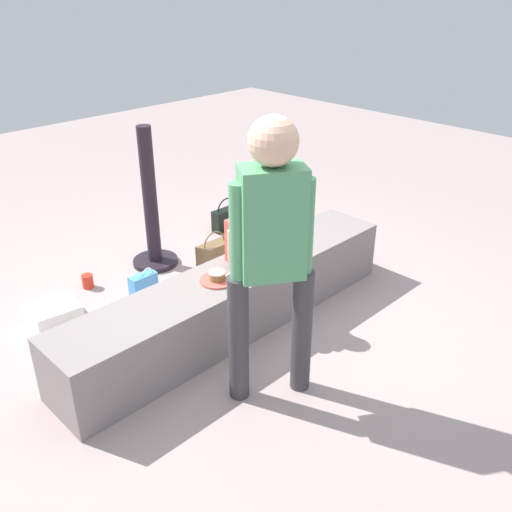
{
  "coord_description": "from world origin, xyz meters",
  "views": [
    {
      "loc": [
        -2.11,
        -2.34,
        2.14
      ],
      "look_at": [
        -0.09,
        -0.29,
        0.67
      ],
      "focal_mm": 39.49,
      "sensor_mm": 36.0,
      "label": 1
    }
  ],
  "objects_px": {
    "gift_bag": "(144,290)",
    "cake_box_white": "(55,313)",
    "cake_plate": "(217,278)",
    "handbag_brown_canvas": "(215,254)",
    "water_bottle_near_gift": "(74,335)",
    "child_seated": "(246,236)",
    "adult_standing": "(272,241)",
    "party_cup_red": "(88,281)",
    "handbag_black_leather": "(227,218)"
  },
  "relations": [
    {
      "from": "cake_plate",
      "to": "water_bottle_near_gift",
      "type": "height_order",
      "value": "cake_plate"
    },
    {
      "from": "cake_plate",
      "to": "handbag_black_leather",
      "type": "xyz_separation_m",
      "value": [
        1.18,
        1.23,
        -0.33
      ]
    },
    {
      "from": "child_seated",
      "to": "adult_standing",
      "type": "xyz_separation_m",
      "value": [
        -0.41,
        -0.62,
        0.31
      ]
    },
    {
      "from": "adult_standing",
      "to": "water_bottle_near_gift",
      "type": "bearing_deg",
      "value": 117.04
    },
    {
      "from": "cake_box_white",
      "to": "handbag_brown_canvas",
      "type": "bearing_deg",
      "value": -6.91
    },
    {
      "from": "child_seated",
      "to": "handbag_brown_canvas",
      "type": "relative_size",
      "value": 1.63
    },
    {
      "from": "gift_bag",
      "to": "cake_box_white",
      "type": "xyz_separation_m",
      "value": [
        -0.55,
        0.27,
        -0.06
      ]
    },
    {
      "from": "child_seated",
      "to": "cake_box_white",
      "type": "height_order",
      "value": "child_seated"
    },
    {
      "from": "adult_standing",
      "to": "party_cup_red",
      "type": "xyz_separation_m",
      "value": [
        -0.14,
        1.77,
        -0.89
      ]
    },
    {
      "from": "cake_plate",
      "to": "cake_box_white",
      "type": "height_order",
      "value": "cake_plate"
    },
    {
      "from": "gift_bag",
      "to": "handbag_brown_canvas",
      "type": "xyz_separation_m",
      "value": [
        0.75,
        0.11,
        -0.02
      ]
    },
    {
      "from": "handbag_black_leather",
      "to": "party_cup_red",
      "type": "bearing_deg",
      "value": -177.71
    },
    {
      "from": "handbag_black_leather",
      "to": "water_bottle_near_gift",
      "type": "bearing_deg",
      "value": -160.33
    },
    {
      "from": "handbag_black_leather",
      "to": "handbag_brown_canvas",
      "type": "relative_size",
      "value": 1.01
    },
    {
      "from": "adult_standing",
      "to": "child_seated",
      "type": "bearing_deg",
      "value": 56.35
    },
    {
      "from": "water_bottle_near_gift",
      "to": "child_seated",
      "type": "bearing_deg",
      "value": -28.03
    },
    {
      "from": "water_bottle_near_gift",
      "to": "handbag_black_leather",
      "type": "height_order",
      "value": "handbag_black_leather"
    },
    {
      "from": "child_seated",
      "to": "cake_plate",
      "type": "relative_size",
      "value": 2.16
    },
    {
      "from": "party_cup_red",
      "to": "handbag_brown_canvas",
      "type": "relative_size",
      "value": 0.35
    },
    {
      "from": "cake_plate",
      "to": "handbag_brown_canvas",
      "type": "height_order",
      "value": "cake_plate"
    },
    {
      "from": "cake_box_white",
      "to": "handbag_brown_canvas",
      "type": "relative_size",
      "value": 1.04
    },
    {
      "from": "party_cup_red",
      "to": "cake_box_white",
      "type": "xyz_separation_m",
      "value": [
        -0.39,
        -0.25,
        0.01
      ]
    },
    {
      "from": "adult_standing",
      "to": "handbag_black_leather",
      "type": "relative_size",
      "value": 5.18
    },
    {
      "from": "gift_bag",
      "to": "water_bottle_near_gift",
      "type": "bearing_deg",
      "value": -169.9
    },
    {
      "from": "water_bottle_near_gift",
      "to": "handbag_brown_canvas",
      "type": "distance_m",
      "value": 1.38
    },
    {
      "from": "party_cup_red",
      "to": "child_seated",
      "type": "bearing_deg",
      "value": -64.59
    },
    {
      "from": "cake_plate",
      "to": "child_seated",
      "type": "bearing_deg",
      "value": 5.12
    },
    {
      "from": "handbag_black_leather",
      "to": "cake_box_white",
      "type": "bearing_deg",
      "value": -170.66
    },
    {
      "from": "gift_bag",
      "to": "cake_box_white",
      "type": "relative_size",
      "value": 0.93
    },
    {
      "from": "adult_standing",
      "to": "cake_box_white",
      "type": "bearing_deg",
      "value": 109.11
    },
    {
      "from": "handbag_brown_canvas",
      "to": "water_bottle_near_gift",
      "type": "bearing_deg",
      "value": -170.83
    },
    {
      "from": "cake_plate",
      "to": "water_bottle_near_gift",
      "type": "distance_m",
      "value": 0.97
    },
    {
      "from": "water_bottle_near_gift",
      "to": "cake_box_white",
      "type": "xyz_separation_m",
      "value": [
        0.06,
        0.38,
        -0.03
      ]
    },
    {
      "from": "adult_standing",
      "to": "handbag_brown_canvas",
      "type": "relative_size",
      "value": 5.25
    },
    {
      "from": "water_bottle_near_gift",
      "to": "handbag_brown_canvas",
      "type": "relative_size",
      "value": 0.68
    },
    {
      "from": "party_cup_red",
      "to": "handbag_brown_canvas",
      "type": "xyz_separation_m",
      "value": [
        0.91,
        -0.4,
        0.05
      ]
    },
    {
      "from": "child_seated",
      "to": "water_bottle_near_gift",
      "type": "bearing_deg",
      "value": 151.97
    },
    {
      "from": "cake_plate",
      "to": "party_cup_red",
      "type": "bearing_deg",
      "value": 103.25
    },
    {
      "from": "adult_standing",
      "to": "water_bottle_near_gift",
      "type": "relative_size",
      "value": 7.7
    },
    {
      "from": "adult_standing",
      "to": "handbag_black_leather",
      "type": "distance_m",
      "value": 2.4
    },
    {
      "from": "water_bottle_near_gift",
      "to": "cake_box_white",
      "type": "relative_size",
      "value": 0.66
    },
    {
      "from": "cake_plate",
      "to": "gift_bag",
      "type": "xyz_separation_m",
      "value": [
        -0.12,
        0.66,
        -0.31
      ]
    },
    {
      "from": "gift_bag",
      "to": "handbag_black_leather",
      "type": "height_order",
      "value": "handbag_black_leather"
    },
    {
      "from": "gift_bag",
      "to": "handbag_black_leather",
      "type": "bearing_deg",
      "value": 23.78
    },
    {
      "from": "party_cup_red",
      "to": "cake_box_white",
      "type": "relative_size",
      "value": 0.34
    },
    {
      "from": "adult_standing",
      "to": "gift_bag",
      "type": "distance_m",
      "value": 1.49
    },
    {
      "from": "cake_plate",
      "to": "handbag_brown_canvas",
      "type": "bearing_deg",
      "value": 50.58
    },
    {
      "from": "adult_standing",
      "to": "party_cup_red",
      "type": "relative_size",
      "value": 15.1
    },
    {
      "from": "gift_bag",
      "to": "party_cup_red",
      "type": "height_order",
      "value": "gift_bag"
    },
    {
      "from": "child_seated",
      "to": "gift_bag",
      "type": "distance_m",
      "value": 0.9
    }
  ]
}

